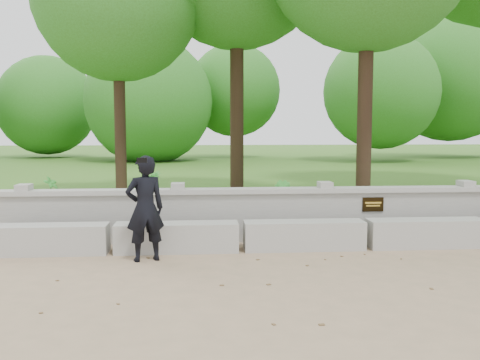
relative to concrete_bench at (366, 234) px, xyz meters
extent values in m
plane|color=#9D7F60|center=(0.00, -1.90, -0.22)|extent=(80.00, 80.00, 0.00)
cube|color=#38631C|center=(0.00, 12.10, -0.10)|extent=(40.00, 22.00, 0.25)
cube|color=#A5A39C|center=(-5.00, 0.00, 0.00)|extent=(1.90, 0.45, 0.45)
cube|color=#A5A39C|center=(-3.00, 0.00, 0.00)|extent=(1.90, 0.45, 0.45)
cube|color=#A5A39C|center=(-1.00, 0.00, 0.00)|extent=(1.90, 0.45, 0.45)
cube|color=#A5A39C|center=(1.00, 0.00, 0.00)|extent=(1.90, 0.45, 0.45)
cube|color=#9B9993|center=(0.00, 0.70, 0.18)|extent=(12.50, 0.25, 0.82)
cube|color=#A5A39C|center=(0.00, 0.70, 0.64)|extent=(12.50, 0.35, 0.08)
cube|color=black|center=(0.30, 0.56, 0.40)|extent=(0.36, 0.02, 0.24)
imported|color=black|center=(-3.43, -0.54, 0.54)|extent=(0.64, 0.52, 1.53)
cube|color=black|center=(-3.43, -0.85, 1.25)|extent=(0.14, 0.06, 0.07)
cylinder|color=#382619|center=(-4.38, 3.97, 1.92)|extent=(0.26, 0.26, 3.79)
cylinder|color=#382619|center=(-1.71, 4.61, 2.42)|extent=(0.32, 0.32, 4.79)
cylinder|color=#382619|center=(0.70, 2.38, 2.24)|extent=(0.30, 0.30, 4.43)
imported|color=#348E30|center=(-5.73, 3.18, 0.35)|extent=(0.38, 0.42, 0.66)
imported|color=#348E30|center=(-1.05, 1.66, 0.37)|extent=(0.48, 0.47, 0.68)
imported|color=#348E30|center=(-3.68, 4.08, 0.37)|extent=(0.51, 0.51, 0.68)
camera|label=1|loc=(-2.69, -8.22, 1.70)|focal=40.00mm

